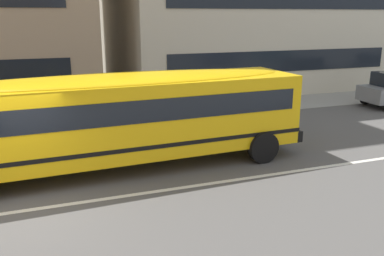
% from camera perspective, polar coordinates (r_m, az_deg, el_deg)
% --- Properties ---
extents(ground_plane, '(400.00, 400.00, 0.00)m').
position_cam_1_polar(ground_plane, '(10.21, -23.40, -10.66)').
color(ground_plane, '#54514F').
extents(sidewalk_far, '(120.00, 3.00, 0.01)m').
position_cam_1_polar(sidewalk_far, '(18.01, -22.20, 0.52)').
color(sidewalk_far, gray).
rests_on(sidewalk_far, ground_plane).
extents(lane_centreline, '(110.00, 0.16, 0.01)m').
position_cam_1_polar(lane_centreline, '(10.21, -23.40, -10.65)').
color(lane_centreline, silver).
rests_on(lane_centreline, ground_plane).
extents(school_bus, '(12.19, 2.96, 2.71)m').
position_cam_1_polar(school_bus, '(11.66, -10.79, 1.93)').
color(school_bus, yellow).
rests_on(school_bus, ground_plane).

